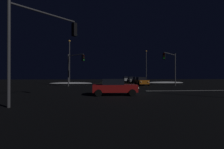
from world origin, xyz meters
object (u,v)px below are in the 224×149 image
Objects in this scene: streetlamp_right_far at (146,64)px; traffic_signal_nw at (75,64)px; sedan_red_crossing at (114,87)px; sedan_gray at (132,80)px; traffic_signal_sw at (41,37)px; sedan_white at (126,79)px; streetlamp_left_near at (69,59)px; sedan_orange at (142,81)px; sedan_black at (138,80)px; traffic_signal_ne at (171,62)px.

traffic_signal_nw is at bearing -129.87° from streetlamp_right_far.
streetlamp_right_far is at bearing 69.20° from sedan_red_crossing.
sedan_gray is 0.66× the size of traffic_signal_sw.
streetlamp_left_near reaches higher than sedan_white.
streetlamp_left_near is (-7.51, 18.87, 4.49)m from sedan_red_crossing.
sedan_black is (0.50, 5.33, 0.00)m from sedan_orange.
traffic_signal_ne is at bearing -0.89° from traffic_signal_nw.
traffic_signal_ne is at bearing -37.40° from sedan_orange.
sedan_orange is at bearing -90.29° from sedan_white.
streetlamp_left_near is (-18.51, 6.74, 1.14)m from traffic_signal_ne.
sedan_white and sedan_red_crossing have the same top height.
streetlamp_right_far reaches higher than sedan_orange.
sedan_white is 0.47× the size of streetlamp_left_near.
sedan_red_crossing is at bearing -68.31° from streetlamp_left_near.
traffic_signal_ne is (4.32, -3.30, 3.35)m from sedan_orange.
sedan_black is 0.45× the size of streetlamp_right_far.
sedan_gray is 19.87m from traffic_signal_nw.
streetlamp_left_near is (-14.70, -1.89, 4.49)m from sedan_black.
streetlamp_right_far is at bearing 84.39° from traffic_signal_ne.
sedan_gray is at bearing 104.19° from traffic_signal_ne.
sedan_black is 1.00× the size of sedan_white.
traffic_signal_ne is (4.22, -21.53, 3.35)m from sedan_white.
traffic_signal_nw reaches higher than sedan_white.
streetlamp_left_near reaches higher than sedan_gray.
traffic_signal_sw is (-12.56, -31.65, 3.73)m from sedan_gray.
sedan_black is 28.27m from traffic_signal_sw.
traffic_signal_nw is 16.68m from traffic_signal_sw.
sedan_gray is 1.00× the size of sedan_red_crossing.
traffic_signal_sw is (-5.40, -4.28, 3.73)m from sedan_red_crossing.
sedan_orange is 12.96m from traffic_signal_nw.
sedan_black is 15.48m from streetlamp_left_near.
sedan_black is at bearing 70.89° from sedan_red_crossing.
sedan_orange is 15.28m from streetlamp_left_near.
sedan_orange is 16.82m from sedan_red_crossing.
sedan_orange and sedan_black have the same top height.
streetlamp_left_near is at bearing 160.01° from traffic_signal_ne.
streetlamp_left_near is at bearing -142.36° from streetlamp_right_far.
sedan_gray is 28.29m from sedan_red_crossing.
sedan_orange is at bearing 58.47° from traffic_signal_sw.
sedan_red_crossing is at bearing 38.37° from traffic_signal_sw.
traffic_signal_sw is at bearing -116.70° from sedan_black.
traffic_signal_sw is at bearing -107.81° from sedan_white.
sedan_orange is 0.66× the size of traffic_signal_sw.
sedan_gray is 34.26m from traffic_signal_sw.
sedan_gray is at bearing 90.33° from sedan_black.
sedan_gray is at bearing 30.13° from streetlamp_left_near.
sedan_red_crossing is 0.77× the size of traffic_signal_nw.
streetlamp_left_near is at bearing -149.87° from sedan_gray.
traffic_signal_sw is at bearing -141.63° from sedan_red_crossing.
streetlamp_right_far is (6.05, 14.11, 4.74)m from sedan_black.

